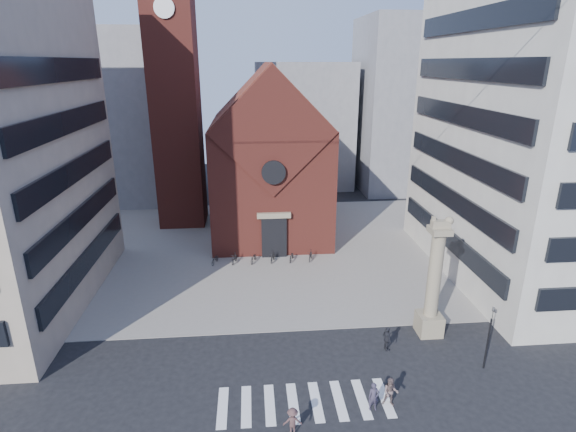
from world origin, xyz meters
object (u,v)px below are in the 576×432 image
object	(u,v)px
scooter_0	(215,259)
pedestrian_1	(391,392)
lion_column	(433,289)
pedestrian_2	(387,339)
traffic_light	(489,336)
pedestrian_0	(374,397)

from	to	relation	value
scooter_0	pedestrian_1	bearing A→B (deg)	-44.29
lion_column	pedestrian_1	size ratio (longest dim) A/B	5.00
pedestrian_2	scooter_0	bearing A→B (deg)	30.84
traffic_light	pedestrian_0	bearing A→B (deg)	-159.92
pedestrian_0	pedestrian_2	world-z (taller)	pedestrian_2
lion_column	pedestrian_1	bearing A→B (deg)	-125.96
traffic_light	scooter_0	size ratio (longest dim) A/B	2.63
traffic_light	pedestrian_0	distance (m)	8.42
traffic_light	pedestrian_1	bearing A→B (deg)	-159.01
pedestrian_0	pedestrian_2	distance (m)	5.67
pedestrian_2	pedestrian_1	bearing A→B (deg)	156.09
pedestrian_1	scooter_0	xyz separation A→B (m)	(-10.85, 19.35, -0.39)
lion_column	pedestrian_2	bearing A→B (deg)	-154.58
traffic_light	scooter_0	world-z (taller)	traffic_light
lion_column	pedestrian_2	xyz separation A→B (m)	(-3.50, -1.66, -2.62)
lion_column	traffic_light	size ratio (longest dim) A/B	2.02
traffic_light	pedestrian_0	xyz separation A→B (m)	(-7.79, -2.85, -1.45)
pedestrian_1	scooter_0	distance (m)	22.19
pedestrian_0	scooter_0	world-z (taller)	pedestrian_0
traffic_light	pedestrian_2	distance (m)	6.14
pedestrian_1	traffic_light	bearing A→B (deg)	38.69
pedestrian_2	pedestrian_0	bearing A→B (deg)	146.82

